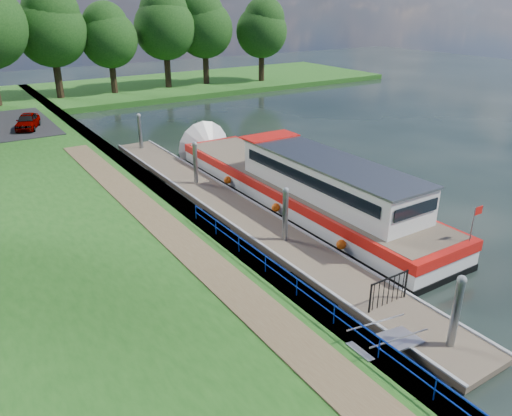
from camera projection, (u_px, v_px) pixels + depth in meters
ground at (435, 346)px, 16.48m from camera, size 160.00×160.00×0.00m
bank_edge at (175, 205)px, 26.65m from camera, size 1.10×90.00×0.78m
far_bank at (159, 87)px, 62.57m from camera, size 60.00×18.00×0.60m
footpath at (204, 261)px, 20.15m from camera, size 1.60×40.00×0.05m
blue_fence at (315, 296)px, 16.91m from camera, size 0.04×18.04×0.72m
pontoon at (235, 211)px, 26.46m from camera, size 2.50×30.00×0.56m
mooring_piles at (234, 192)px, 26.03m from camera, size 0.30×27.30×3.55m
gangway at (386, 342)px, 15.70m from camera, size 2.58×1.00×0.92m
gate_panel at (389, 287)px, 17.73m from camera, size 1.85×0.05×1.15m
barge at (293, 184)px, 27.70m from camera, size 4.36×21.15×4.78m
horizon_trees at (39, 26)px, 50.22m from camera, size 54.38×10.03×12.87m
car_a at (27, 121)px, 40.15m from camera, size 2.69×3.94×1.25m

